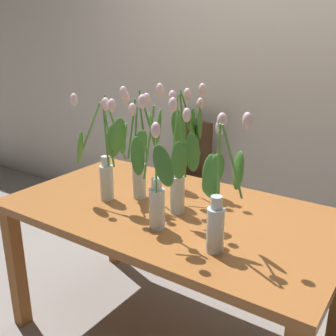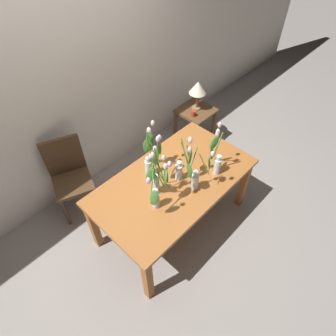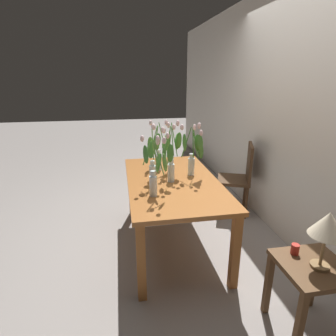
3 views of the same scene
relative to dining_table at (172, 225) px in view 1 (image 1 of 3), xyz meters
name	(u,v)px [view 1 (image 1 of 3)]	position (x,y,z in m)	size (l,w,h in m)	color
ground_plane	(171,333)	(0.00, 0.00, -0.65)	(18.00, 18.00, 0.00)	gray
room_wall_rear	(276,63)	(0.00, 1.27, 0.70)	(9.00, 0.10, 2.70)	silver
dining_table	(172,225)	(0.00, 0.00, 0.00)	(1.60, 0.90, 0.74)	#A3602D
tulip_vase_0	(141,154)	(-0.20, 0.02, 0.33)	(0.21, 0.22, 0.58)	silver
tulip_vase_1	(179,179)	(0.07, -0.04, 0.27)	(0.16, 0.14, 0.55)	silver
tulip_vase_2	(155,190)	(0.06, -0.22, 0.27)	(0.26, 0.16, 0.57)	silver
tulip_vase_3	(107,158)	(-0.31, -0.10, 0.32)	(0.28, 0.24, 0.57)	silver
tulip_vase_4	(184,148)	(-0.08, 0.23, 0.33)	(0.17, 0.26, 0.57)	silver
tulip_vase_5	(219,201)	(0.35, -0.21, 0.29)	(0.19, 0.17, 0.54)	silver
dining_chair	(182,172)	(-0.57, 1.00, -0.12)	(0.52, 0.52, 0.93)	#4C331E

